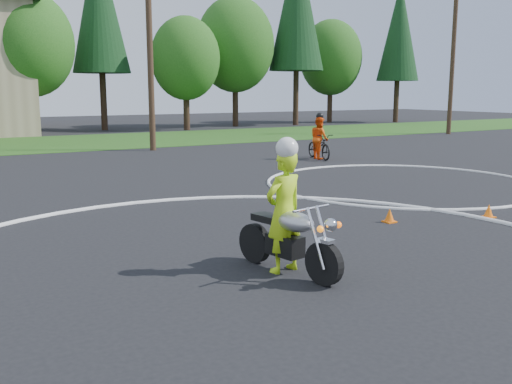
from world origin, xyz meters
TOP-DOWN VIEW (x-y plane):
  - ground at (0.00, 0.00)m, footprint 120.00×120.00m
  - grass_strip at (0.00, 27.00)m, footprint 120.00×10.00m
  - course_markings at (2.17, 4.35)m, footprint 19.05×19.05m
  - primary_motorcycle at (0.30, 2.56)m, footprint 0.74×2.11m
  - rider_primary_grp at (0.29, 2.69)m, footprint 0.76×0.57m
  - rider_second_grp at (9.60, 14.24)m, footprint 1.06×2.06m
  - traffic_cones at (4.12, 2.74)m, footprint 21.40×11.57m
  - treeline at (14.78, 34.61)m, footprint 38.20×8.10m
  - utility_poles at (5.00, 21.00)m, footprint 41.60×1.12m

SIDE VIEW (x-z plane):
  - ground at x=0.00m, z-range 0.00..0.00m
  - course_markings at x=2.17m, z-range -0.05..0.07m
  - grass_strip at x=0.00m, z-range 0.00..0.02m
  - traffic_cones at x=4.12m, z-range -0.01..0.29m
  - primary_motorcycle at x=0.30m, z-range -0.02..1.10m
  - rider_second_grp at x=9.60m, z-range -0.28..1.61m
  - rider_primary_grp at x=0.29m, z-range -0.04..2.04m
  - utility_poles at x=5.00m, z-range 0.20..10.20m
  - treeline at x=14.78m, z-range -0.64..13.88m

